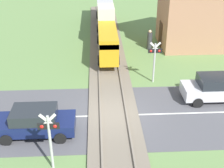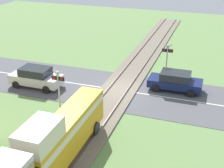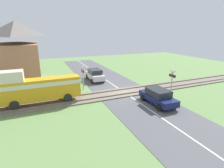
{
  "view_description": "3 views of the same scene",
  "coord_description": "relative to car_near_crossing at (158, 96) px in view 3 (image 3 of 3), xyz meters",
  "views": [
    {
      "loc": [
        -0.85,
        -14.53,
        9.76
      ],
      "look_at": [
        0.0,
        1.53,
        1.2
      ],
      "focal_mm": 50.0,
      "sensor_mm": 36.0,
      "label": 1
    },
    {
      "loc": [
        -6.53,
        20.37,
        10.5
      ],
      "look_at": [
        0.0,
        1.53,
        1.2
      ],
      "focal_mm": 50.0,
      "sensor_mm": 36.0,
      "label": 2
    },
    {
      "loc": [
        -16.42,
        8.53,
        6.62
      ],
      "look_at": [
        0.0,
        1.53,
        1.2
      ],
      "focal_mm": 28.0,
      "sensor_mm": 36.0,
      "label": 3
    }
  ],
  "objects": [
    {
      "name": "ground_plane",
      "position": [
        4.03,
        1.44,
        -0.77
      ],
      "size": [
        60.0,
        60.0,
        0.0
      ],
      "primitive_type": "plane",
      "color": "#66894C"
    },
    {
      "name": "pedestrian_by_station",
      "position": [
        7.61,
        11.33,
        0.0
      ],
      "size": [
        0.42,
        0.42,
        1.68
      ],
      "color": "#333338",
      "rests_on": "ground_plane"
    },
    {
      "name": "road_surface",
      "position": [
        4.03,
        1.44,
        -0.76
      ],
      "size": [
        48.0,
        6.4,
        0.02
      ],
      "color": "#515156",
      "rests_on": "ground_plane"
    },
    {
      "name": "car_near_crossing",
      "position": [
        0.0,
        0.0,
        0.0
      ],
      "size": [
        4.0,
        1.84,
        1.46
      ],
      "color": "#141E4C",
      "rests_on": "ground_plane"
    },
    {
      "name": "tree_by_station",
      "position": [
        19.17,
        12.49,
        1.38
      ],
      "size": [
        1.84,
        1.84,
        3.26
      ],
      "color": "brown",
      "rests_on": "ground_plane"
    },
    {
      "name": "station_building",
      "position": [
        12.67,
        12.11,
        3.06
      ],
      "size": [
        8.63,
        4.92,
        7.82
      ],
      "color": "#AD7A5B",
      "rests_on": "ground_plane"
    },
    {
      "name": "crossing_signal_east_approach",
      "position": [
        6.93,
        5.4,
        1.07
      ],
      "size": [
        0.9,
        0.18,
        2.85
      ],
      "color": "#B7B7B7",
      "rests_on": "ground_plane"
    },
    {
      "name": "crossing_signal_west_approach",
      "position": [
        1.13,
        -2.52,
        1.07
      ],
      "size": [
        0.9,
        0.18,
        2.85
      ],
      "color": "#B7B7B7",
      "rests_on": "ground_plane"
    },
    {
      "name": "track_bed",
      "position": [
        4.03,
        1.44,
        -0.7
      ],
      "size": [
        2.8,
        48.0,
        0.24
      ],
      "color": "#756B5B",
      "rests_on": "ground_plane"
    },
    {
      "name": "car_far_side",
      "position": [
        10.3,
        2.88,
        0.05
      ],
      "size": [
        4.06,
        1.82,
        1.57
      ],
      "color": "silver",
      "rests_on": "ground_plane"
    }
  ]
}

